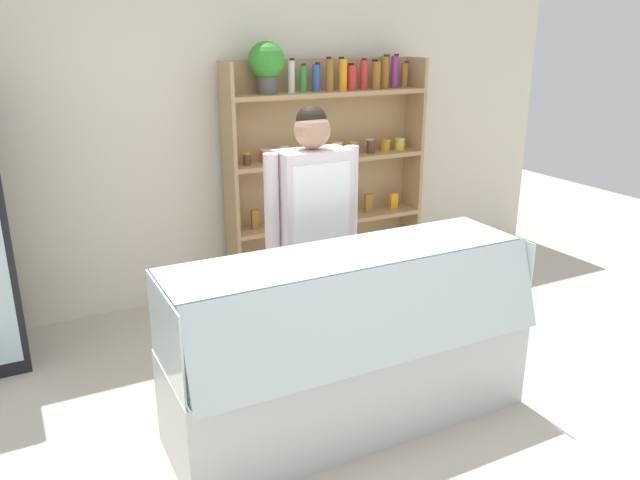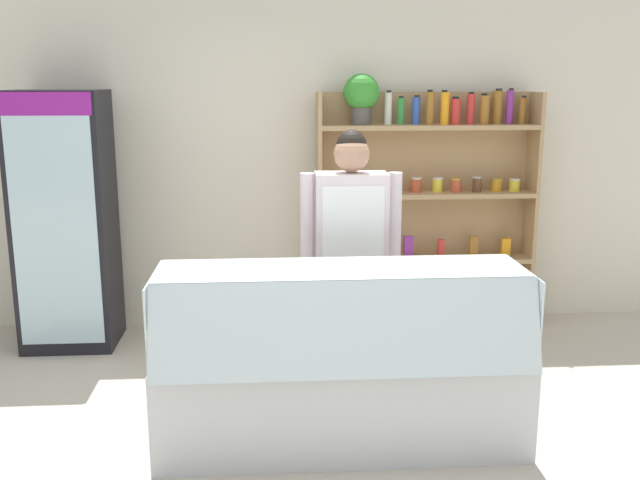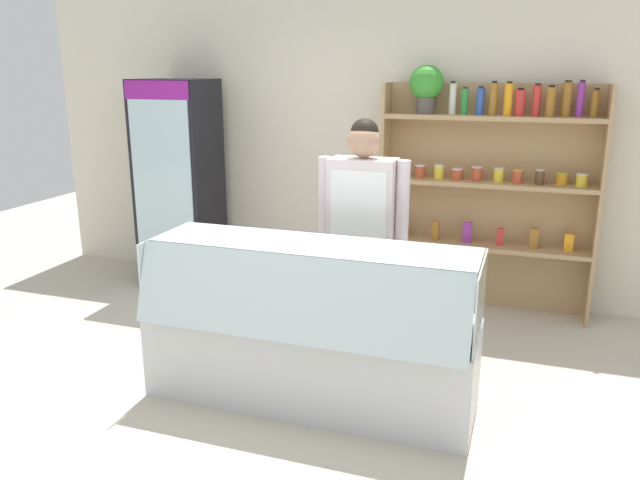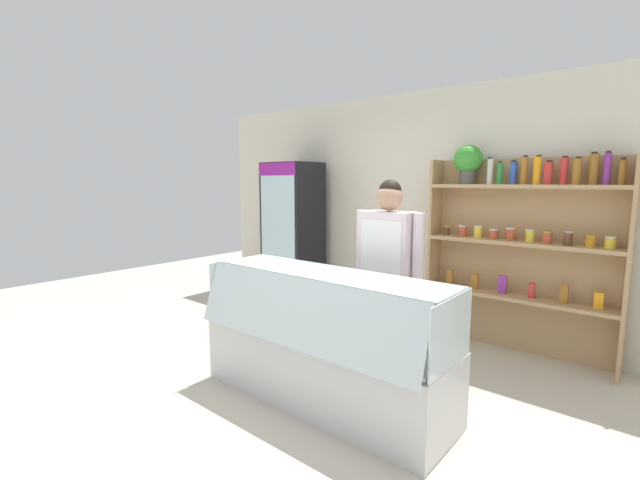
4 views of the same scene
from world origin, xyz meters
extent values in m
plane|color=beige|center=(0.00, 0.00, 0.00)|extent=(12.00, 12.00, 0.00)
cube|color=silver|center=(0.00, 2.25, 1.35)|extent=(6.80, 0.10, 2.70)
cube|color=black|center=(-1.83, 1.78, 0.97)|extent=(0.68, 0.56, 1.93)
cube|color=silver|center=(-1.83, 1.49, 0.97)|extent=(0.60, 0.01, 1.73)
cube|color=#8C1E8C|center=(-1.83, 1.49, 1.84)|extent=(0.64, 0.01, 0.16)
cylinder|color=silver|center=(-2.02, 1.56, 0.35)|extent=(0.06, 0.06, 0.20)
cylinder|color=orange|center=(-1.83, 1.56, 0.35)|extent=(0.07, 0.07, 0.19)
cylinder|color=#2D8C38|center=(-1.65, 1.56, 0.35)|extent=(0.07, 0.07, 0.21)
cylinder|color=#9E6623|center=(-2.02, 1.56, 0.86)|extent=(0.06, 0.06, 0.20)
cylinder|color=silver|center=(-1.83, 1.56, 0.86)|extent=(0.07, 0.07, 0.19)
cylinder|color=red|center=(-1.65, 1.56, 0.87)|extent=(0.05, 0.05, 0.21)
cylinder|color=orange|center=(-2.02, 1.56, 1.37)|extent=(0.06, 0.06, 0.20)
cylinder|color=purple|center=(-1.83, 1.56, 1.34)|extent=(0.06, 0.06, 0.14)
cylinder|color=#2D8C38|center=(-1.65, 1.56, 1.35)|extent=(0.06, 0.06, 0.15)
cube|color=tan|center=(0.95, 2.11, 0.95)|extent=(1.75, 0.02, 1.91)
cube|color=tan|center=(0.09, 1.97, 0.95)|extent=(0.03, 0.28, 1.91)
cube|color=tan|center=(1.81, 1.97, 0.95)|extent=(0.03, 0.28, 1.91)
cube|color=tan|center=(0.95, 1.97, 0.57)|extent=(1.69, 0.28, 0.04)
cube|color=tan|center=(0.95, 1.97, 1.11)|extent=(1.69, 0.28, 0.04)
cube|color=tan|center=(0.95, 1.97, 1.64)|extent=(1.69, 0.28, 0.04)
cylinder|color=#4C4742|center=(0.42, 1.97, 1.73)|extent=(0.16, 0.16, 0.13)
sphere|color=green|center=(0.42, 1.97, 1.91)|extent=(0.28, 0.28, 0.28)
cylinder|color=silver|center=(0.63, 1.99, 1.78)|extent=(0.06, 0.06, 0.25)
cylinder|color=black|center=(0.63, 1.97, 1.91)|extent=(0.04, 0.04, 0.02)
cylinder|color=#2D8C38|center=(0.73, 1.98, 1.76)|extent=(0.06, 0.06, 0.20)
cylinder|color=black|center=(0.73, 1.97, 1.87)|extent=(0.04, 0.04, 0.02)
cylinder|color=#3356B2|center=(0.85, 1.99, 1.76)|extent=(0.06, 0.06, 0.21)
cylinder|color=black|center=(0.85, 1.97, 1.88)|extent=(0.04, 0.04, 0.02)
cylinder|color=#9E6623|center=(0.95, 1.96, 1.79)|extent=(0.06, 0.06, 0.25)
cylinder|color=black|center=(0.95, 1.97, 1.92)|extent=(0.04, 0.04, 0.02)
cylinder|color=orange|center=(1.07, 1.94, 1.78)|extent=(0.07, 0.07, 0.25)
cylinder|color=black|center=(1.07, 1.97, 1.92)|extent=(0.04, 0.04, 0.02)
cylinder|color=red|center=(1.16, 1.96, 1.76)|extent=(0.08, 0.08, 0.20)
cylinder|color=black|center=(1.16, 1.97, 1.87)|extent=(0.05, 0.05, 0.02)
cylinder|color=red|center=(1.28, 1.97, 1.78)|extent=(0.06, 0.06, 0.24)
cylinder|color=black|center=(1.28, 1.97, 1.90)|extent=(0.04, 0.04, 0.02)
cylinder|color=#9E6623|center=(1.38, 1.94, 1.77)|extent=(0.07, 0.07, 0.22)
cylinder|color=black|center=(1.38, 1.97, 1.89)|extent=(0.05, 0.05, 0.02)
cylinder|color=#9E6623|center=(1.50, 1.99, 1.79)|extent=(0.08, 0.08, 0.26)
cylinder|color=black|center=(1.50, 1.97, 1.93)|extent=(0.05, 0.05, 0.02)
cylinder|color=purple|center=(1.60, 1.99, 1.79)|extent=(0.06, 0.06, 0.26)
cylinder|color=black|center=(1.60, 1.97, 1.93)|extent=(0.04, 0.04, 0.02)
cylinder|color=#9E6623|center=(1.70, 2.00, 1.76)|extent=(0.06, 0.06, 0.21)
cylinder|color=black|center=(1.70, 1.97, 1.87)|extent=(0.04, 0.04, 0.02)
cylinder|color=brown|center=(0.22, 1.96, 1.17)|extent=(0.07, 0.07, 0.09)
cylinder|color=gold|center=(0.22, 1.97, 1.22)|extent=(0.07, 0.07, 0.01)
cylinder|color=#BF4C2D|center=(0.39, 1.98, 1.17)|extent=(0.09, 0.09, 0.10)
cylinder|color=silver|center=(0.39, 1.97, 1.23)|extent=(0.09, 0.09, 0.01)
cylinder|color=yellow|center=(0.55, 1.97, 1.18)|extent=(0.08, 0.08, 0.11)
cylinder|color=silver|center=(0.55, 1.97, 1.24)|extent=(0.08, 0.08, 0.01)
cylinder|color=#BF4C2D|center=(0.70, 1.97, 1.17)|extent=(0.09, 0.09, 0.08)
cylinder|color=silver|center=(0.70, 1.97, 1.22)|extent=(0.09, 0.09, 0.01)
cylinder|color=#BF4C2D|center=(0.86, 1.98, 1.18)|extent=(0.09, 0.09, 0.11)
cylinder|color=silver|center=(0.86, 1.97, 1.24)|extent=(0.09, 0.09, 0.01)
cylinder|color=yellow|center=(1.04, 1.97, 1.18)|extent=(0.08, 0.08, 0.11)
cylinder|color=silver|center=(1.04, 1.97, 1.24)|extent=(0.08, 0.08, 0.01)
cylinder|color=#BF4C2D|center=(1.19, 1.96, 1.17)|extent=(0.08, 0.08, 0.10)
cylinder|color=gold|center=(1.19, 1.97, 1.23)|extent=(0.08, 0.08, 0.01)
cylinder|color=brown|center=(1.35, 1.95, 1.18)|extent=(0.07, 0.07, 0.11)
cylinder|color=silver|center=(1.35, 1.97, 1.24)|extent=(0.07, 0.07, 0.01)
cylinder|color=orange|center=(1.52, 1.99, 1.17)|extent=(0.09, 0.09, 0.09)
cylinder|color=gold|center=(1.52, 1.97, 1.22)|extent=(0.09, 0.09, 0.01)
cylinder|color=yellow|center=(1.67, 1.97, 1.17)|extent=(0.09, 0.09, 0.09)
cylinder|color=silver|center=(1.67, 1.97, 1.22)|extent=(0.09, 0.09, 0.01)
cube|color=#9E6623|center=(0.28, 1.97, 0.67)|extent=(0.06, 0.04, 0.16)
cube|color=#9E6623|center=(0.55, 1.97, 0.67)|extent=(0.06, 0.04, 0.16)
cube|color=purple|center=(0.82, 1.97, 0.68)|extent=(0.08, 0.04, 0.18)
cube|color=red|center=(1.09, 1.97, 0.66)|extent=(0.05, 0.04, 0.15)
cube|color=#9E6623|center=(1.35, 1.97, 0.67)|extent=(0.07, 0.04, 0.17)
cube|color=orange|center=(1.62, 1.97, 0.66)|extent=(0.07, 0.04, 0.15)
cube|color=silver|center=(0.08, 0.08, 0.28)|extent=(2.02, 0.65, 0.55)
cube|color=white|center=(0.08, 0.08, 0.57)|extent=(1.96, 0.59, 0.03)
cube|color=silver|center=(0.08, -0.22, 0.78)|extent=(1.98, 0.16, 0.47)
cube|color=silver|center=(0.08, 0.13, 1.00)|extent=(1.98, 0.49, 0.01)
cube|color=silver|center=(-0.92, 0.08, 0.78)|extent=(0.01, 0.61, 0.45)
cube|color=silver|center=(1.08, 0.08, 0.78)|extent=(0.01, 0.61, 0.45)
cube|color=tan|center=(-0.68, 0.16, 0.61)|extent=(0.16, 0.11, 0.05)
cube|color=white|center=(-0.68, -0.03, 0.61)|extent=(0.05, 0.03, 0.02)
cube|color=tan|center=(-0.30, 0.16, 0.61)|extent=(0.16, 0.14, 0.06)
cube|color=white|center=(-0.30, -0.03, 0.61)|extent=(0.05, 0.03, 0.02)
cube|color=beige|center=(0.08, 0.16, 0.61)|extent=(0.16, 0.14, 0.04)
cube|color=white|center=(0.08, -0.03, 0.61)|extent=(0.05, 0.03, 0.02)
cube|color=tan|center=(0.46, 0.16, 0.61)|extent=(0.16, 0.11, 0.05)
cube|color=white|center=(0.46, -0.03, 0.61)|extent=(0.05, 0.03, 0.02)
cube|color=tan|center=(0.84, 0.16, 0.61)|extent=(0.16, 0.14, 0.05)
cube|color=white|center=(0.84, -0.03, 0.61)|extent=(0.05, 0.03, 0.02)
cylinder|color=#C1706B|center=(-0.75, -0.01, 0.65)|extent=(0.18, 0.14, 0.13)
cylinder|color=#A35B4C|center=(-0.53, -0.01, 0.65)|extent=(0.14, 0.13, 0.12)
cylinder|color=white|center=(0.59, 0.01, 0.70)|extent=(0.07, 0.07, 0.24)
cylinder|color=white|center=(0.69, 0.01, 0.70)|extent=(0.07, 0.07, 0.24)
cylinder|color=#2D2D38|center=(0.11, 0.79, 0.39)|extent=(0.13, 0.13, 0.79)
cylinder|color=#2D2D38|center=(0.31, 0.79, 0.39)|extent=(0.13, 0.13, 0.79)
cube|color=silver|center=(0.21, 0.79, 1.11)|extent=(0.45, 0.24, 0.65)
cube|color=white|center=(0.21, 0.67, 0.76)|extent=(0.38, 0.01, 1.21)
cylinder|color=silver|center=(-0.07, 0.79, 1.14)|extent=(0.09, 0.09, 0.59)
cylinder|color=silver|center=(0.49, 0.79, 1.14)|extent=(0.09, 0.09, 0.59)
sphere|color=tan|center=(0.21, 0.79, 1.55)|extent=(0.22, 0.22, 0.22)
sphere|color=black|center=(0.21, 0.80, 1.61)|extent=(0.19, 0.19, 0.19)
camera|label=1|loc=(-1.48, -2.56, 2.12)|focal=35.00mm
camera|label=2|loc=(-0.29, -3.59, 2.00)|focal=40.00mm
camera|label=3|loc=(1.29, -3.27, 2.02)|focal=35.00mm
camera|label=4|loc=(2.06, -2.34, 1.69)|focal=24.00mm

